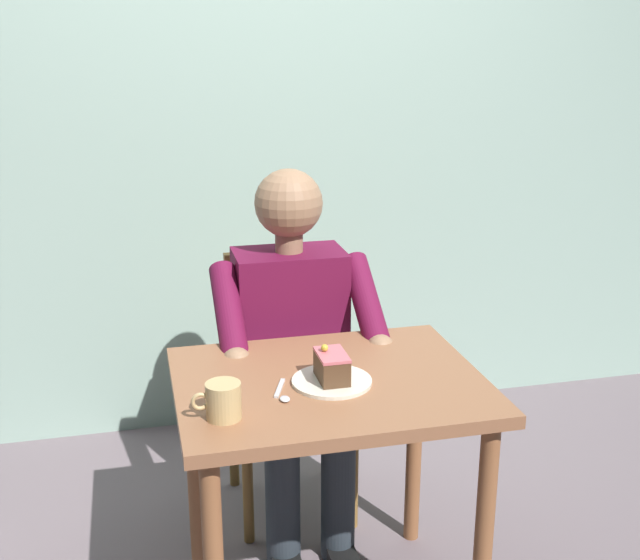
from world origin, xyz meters
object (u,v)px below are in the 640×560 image
object	(u,v)px
seated_person	(295,349)
dessert_spoon	(282,394)
cake_slice	(330,366)
coffee_cup	(223,400)
chair	(285,369)
dining_table	(329,417)

from	to	relation	value
seated_person	dessert_spoon	size ratio (longest dim) A/B	8.64
cake_slice	coffee_cup	xyz separation A→B (m)	(0.30, 0.13, -0.00)
chair	coffee_cup	distance (m)	0.89
dessert_spoon	chair	bearing A→B (deg)	-101.56
seated_person	cake_slice	distance (m)	0.50
dining_table	cake_slice	size ratio (longest dim) A/B	6.94
chair	cake_slice	xyz separation A→B (m)	(0.00, 0.65, 0.29)
coffee_cup	dining_table	bearing A→B (deg)	-152.30
dining_table	chair	distance (m)	0.64
cake_slice	dessert_spoon	bearing A→B (deg)	17.28
chair	dessert_spoon	xyz separation A→B (m)	(0.14, 0.70, 0.25)
chair	dessert_spoon	size ratio (longest dim) A/B	6.36
cake_slice	coffee_cup	world-z (taller)	cake_slice
cake_slice	chair	bearing A→B (deg)	-90.42
chair	coffee_cup	world-z (taller)	chair
seated_person	coffee_cup	world-z (taller)	seated_person
dining_table	chair	bearing A→B (deg)	-90.00
dining_table	chair	size ratio (longest dim) A/B	0.92
cake_slice	seated_person	bearing A→B (deg)	-90.56
seated_person	cake_slice	world-z (taller)	seated_person
chair	seated_person	distance (m)	0.23
dessert_spoon	coffee_cup	bearing A→B (deg)	28.81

